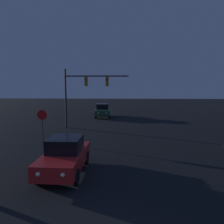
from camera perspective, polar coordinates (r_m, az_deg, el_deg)
The scene contains 4 objects.
car_near at distance 11.10m, azimuth -12.26°, elevation -11.09°, with size 1.95×4.16×1.73m.
car_far at distance 28.57m, azimuth -2.51°, elevation 0.39°, with size 2.10×4.22×1.73m.
traffic_signal_mast at distance 21.46m, azimuth -7.67°, elevation 6.20°, with size 6.20×0.30×5.76m.
stop_sign at distance 17.20m, azimuth -17.78°, elevation -1.87°, with size 0.74×0.07×2.39m.
Camera 1 is at (0.58, -3.68, 4.34)m, focal length 35.00 mm.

